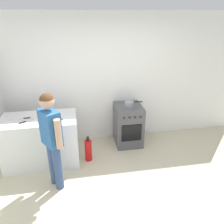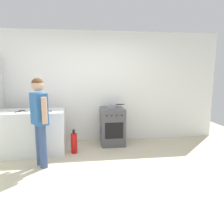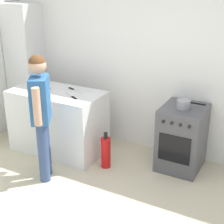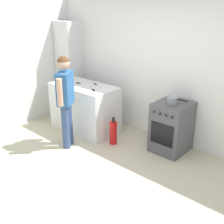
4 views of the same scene
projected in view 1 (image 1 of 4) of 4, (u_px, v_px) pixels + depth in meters
ground_plane at (129, 200)px, 3.25m from camera, size 8.00×8.00×0.00m
back_wall at (108, 80)px, 4.47m from camera, size 6.00×0.10×2.60m
counter_unit at (41, 141)px, 3.94m from camera, size 1.30×0.70×0.90m
oven_left at (128, 125)px, 4.55m from camera, size 0.54×0.62×0.85m
pot at (129, 104)px, 4.32m from camera, size 0.36×0.18×0.11m
knife_carving at (51, 113)px, 3.92m from camera, size 0.32×0.14×0.01m
knife_bread at (20, 119)px, 3.72m from camera, size 0.35×0.06×0.01m
knife_chef at (55, 118)px, 3.73m from camera, size 0.29×0.18×0.01m
knife_utility at (26, 121)px, 3.63m from camera, size 0.23×0.15×0.01m
person at (51, 135)px, 3.18m from camera, size 0.35×0.50×1.57m
fire_extinguisher at (88, 150)px, 4.07m from camera, size 0.13×0.13×0.50m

